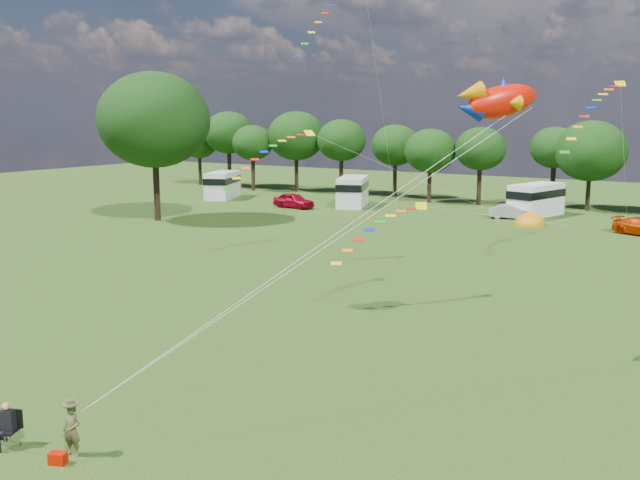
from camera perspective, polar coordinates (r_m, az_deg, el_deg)
The scene contains 17 objects.
ground_plane at distance 26.62m, azimuth -9.37°, elevation -11.09°, with size 180.00×180.00×0.00m, color black.
tree_line at distance 74.41m, azimuth 23.50°, elevation 6.77°, with size 102.98×10.98×10.27m.
big_tree at distance 65.84m, azimuth -13.15°, elevation 9.34°, with size 10.00×10.00×13.28m.
car_a at distance 73.41m, azimuth -2.11°, elevation 3.19°, with size 1.84×4.67×1.56m, color maroon.
car_b at distance 67.98m, azimuth 15.03°, elevation 2.20°, with size 1.39×3.72×1.31m, color #9A9BA3.
campervan_a at distance 82.68m, azimuth -7.81°, elevation 4.45°, with size 4.71×6.65×3.00m.
campervan_b at distance 74.73m, azimuth 2.63°, elevation 3.98°, with size 4.78×6.80×3.07m.
campervan_c at distance 70.41m, azimuth 16.90°, elevation 3.17°, with size 4.15×6.71×3.06m.
tent_orange at distance 64.63m, azimuth 16.43°, elevation 1.17°, with size 2.77×3.03×2.16m.
kite_flyer at distance 21.89m, azimuth -19.23°, elevation -14.18°, with size 0.56×0.37×1.53m, color #4C4C2B.
camp_chair at distance 23.10m, azimuth -23.67°, elevation -13.04°, with size 0.71×0.73×1.36m.
kite_bag at distance 21.81m, azimuth -20.23°, elevation -16.07°, with size 0.46×0.31×0.33m, color #AF0F00.
fish_kite at distance 27.25m, azimuth 13.87°, elevation 10.72°, with size 2.93×3.11×1.81m.
streamer_kite_a at distance 55.35m, azimuth 1.33°, elevation 18.14°, with size 3.36×5.58×5.76m.
streamer_kite_b at distance 46.32m, azimuth -3.59°, elevation 7.18°, with size 4.24×4.73×3.81m.
streamer_kite_c at distance 36.14m, azimuth 5.43°, elevation 1.34°, with size 3.17×4.87×2.79m.
streamer_kite_d at distance 46.47m, azimuth 21.35°, elevation 10.03°, with size 2.69×5.00×4.29m.
Camera 1 is at (16.62, -18.48, 9.54)m, focal length 40.00 mm.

